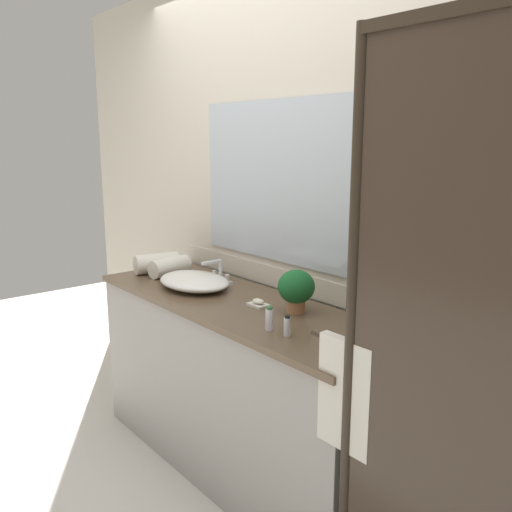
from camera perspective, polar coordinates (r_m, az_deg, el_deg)
The scene contains 12 objects.
ground_plane at distance 3.04m, azimuth -1.95°, elevation -21.25°, with size 8.00×8.00×0.00m, color silver.
wall_back_with_mirror at distance 2.78m, azimuth 3.48°, elevation 4.52°, with size 4.40×0.06×2.60m.
vanity_cabinet at distance 2.82m, azimuth -1.85°, elevation -13.51°, with size 1.80×0.58×0.90m.
shower_enclosure at distance 1.68m, azimuth 20.41°, elevation -11.55°, with size 1.20×0.59×2.00m.
sink_basin at distance 2.89m, azimuth -6.56°, elevation -2.64°, with size 0.45×0.32×0.08m, color white.
faucet at distance 2.97m, azimuth -3.92°, elevation -2.01°, with size 0.17×0.14×0.13m.
potted_plant at distance 2.45m, azimuth 4.28°, elevation -3.42°, with size 0.17×0.17×0.20m.
soap_dish at distance 2.56m, azimuth 0.24°, elevation -5.02°, with size 0.10×0.07×0.04m.
amenity_bottle_conditioner at distance 2.18m, azimuth 3.32°, elevation -7.41°, with size 0.03×0.03×0.09m.
amenity_bottle_shampoo at distance 2.24m, azimuth 1.43°, elevation -6.66°, with size 0.03×0.03×0.10m.
rolled_towel_near_edge at distance 3.25m, azimuth -10.44°, elevation -0.75°, with size 0.12×0.12×0.26m, color silver.
rolled_towel_middle at distance 3.17m, azimuth -9.10°, elevation -1.13°, with size 0.11×0.11×0.24m, color silver.
Camera 1 is at (2.01, -1.55, 1.67)m, focal length 37.83 mm.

